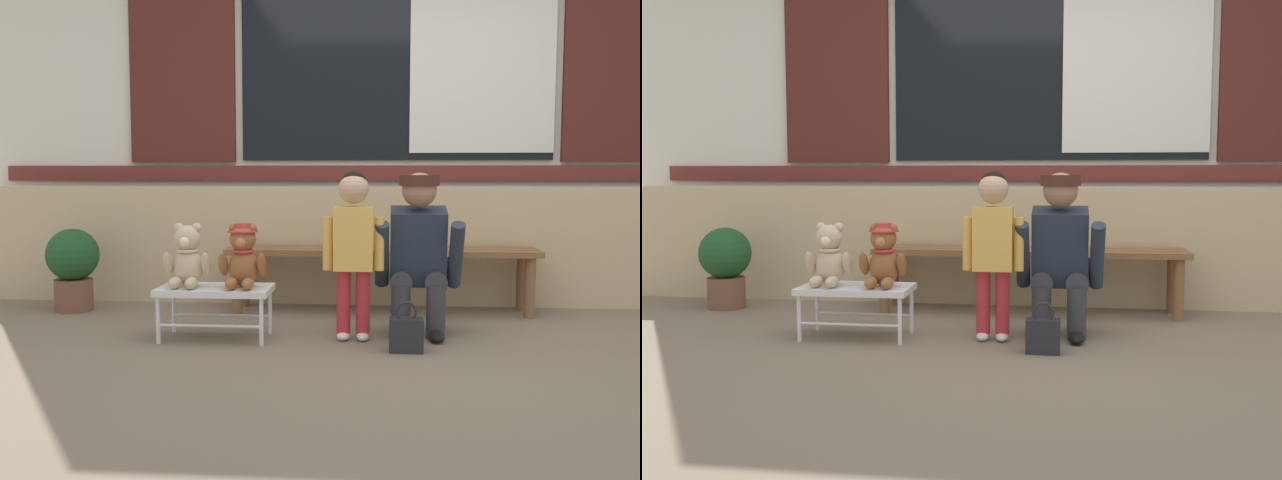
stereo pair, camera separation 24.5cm
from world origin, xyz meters
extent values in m
plane|color=#756651|center=(0.00, 0.00, 0.00)|extent=(60.00, 60.00, 0.00)
cube|color=tan|center=(0.00, 1.43, 0.42)|extent=(6.69, 0.25, 0.85)
cube|color=silver|center=(0.00, 1.95, 1.75)|extent=(6.83, 0.20, 3.50)
cube|color=maroon|center=(0.00, 1.83, 0.95)|extent=(6.28, 0.04, 0.12)
cube|color=black|center=(0.00, 1.84, 1.75)|extent=(2.40, 0.03, 1.40)
cube|color=silver|center=(0.65, 1.82, 1.75)|extent=(1.09, 0.02, 1.29)
cube|color=#4C1E19|center=(-1.68, 1.83, 1.75)|extent=(0.84, 0.05, 1.43)
cube|color=#4C1E19|center=(1.68, 1.83, 1.75)|extent=(0.84, 0.05, 1.43)
cube|color=brown|center=(-0.10, 0.92, 0.42)|extent=(2.10, 0.11, 0.04)
cube|color=brown|center=(-0.10, 1.06, 0.42)|extent=(2.10, 0.11, 0.04)
cube|color=brown|center=(-0.10, 1.20, 0.42)|extent=(2.10, 0.11, 0.04)
cylinder|color=brown|center=(-1.07, 0.92, 0.20)|extent=(0.07, 0.07, 0.40)
cylinder|color=brown|center=(-1.07, 1.20, 0.20)|extent=(0.07, 0.07, 0.40)
cylinder|color=brown|center=(0.87, 0.92, 0.20)|extent=(0.07, 0.07, 0.40)
cylinder|color=brown|center=(0.87, 1.20, 0.20)|extent=(0.07, 0.07, 0.40)
cube|color=silver|center=(-1.05, 0.18, 0.28)|extent=(0.64, 0.36, 0.04)
cylinder|color=silver|center=(-1.34, 0.03, 0.13)|extent=(0.02, 0.02, 0.26)
cylinder|color=silver|center=(-1.34, 0.33, 0.13)|extent=(0.02, 0.02, 0.26)
cylinder|color=silver|center=(-0.76, 0.03, 0.13)|extent=(0.02, 0.02, 0.26)
cylinder|color=silver|center=(-0.76, 0.33, 0.13)|extent=(0.02, 0.02, 0.26)
cylinder|color=silver|center=(-1.05, 0.03, 0.10)|extent=(0.58, 0.02, 0.02)
cylinder|color=silver|center=(-1.05, 0.33, 0.10)|extent=(0.58, 0.02, 0.02)
ellipsoid|color=#CCB289|center=(-1.21, 0.20, 0.41)|extent=(0.17, 0.14, 0.22)
sphere|color=#CCB289|center=(-1.21, 0.19, 0.58)|extent=(0.15, 0.15, 0.15)
sphere|color=#FFEEBB|center=(-1.21, 0.13, 0.56)|extent=(0.06, 0.06, 0.06)
sphere|color=#CCB289|center=(-1.26, 0.20, 0.63)|extent=(0.06, 0.06, 0.06)
ellipsoid|color=#CCB289|center=(-1.32, 0.17, 0.43)|extent=(0.06, 0.11, 0.16)
ellipsoid|color=#CCB289|center=(-1.25, 0.08, 0.33)|extent=(0.06, 0.15, 0.06)
sphere|color=#CCB289|center=(-1.15, 0.20, 0.63)|extent=(0.06, 0.06, 0.06)
ellipsoid|color=#CCB289|center=(-1.10, 0.17, 0.43)|extent=(0.06, 0.11, 0.16)
ellipsoid|color=#CCB289|center=(-1.16, 0.08, 0.33)|extent=(0.06, 0.15, 0.06)
torus|color=beige|center=(-1.21, 0.19, 0.51)|extent=(0.13, 0.13, 0.02)
ellipsoid|color=#93562D|center=(-0.89, 0.20, 0.41)|extent=(0.17, 0.14, 0.22)
sphere|color=#93562D|center=(-0.89, 0.19, 0.58)|extent=(0.15, 0.15, 0.15)
sphere|color=#C87B48|center=(-0.89, 0.13, 0.56)|extent=(0.06, 0.06, 0.06)
sphere|color=#93562D|center=(-0.94, 0.20, 0.63)|extent=(0.06, 0.06, 0.06)
ellipsoid|color=#93562D|center=(-1.00, 0.17, 0.43)|extent=(0.06, 0.11, 0.16)
ellipsoid|color=#93562D|center=(-0.93, 0.08, 0.33)|extent=(0.06, 0.15, 0.06)
sphere|color=#93562D|center=(-0.83, 0.20, 0.63)|extent=(0.06, 0.06, 0.06)
ellipsoid|color=#93562D|center=(-0.78, 0.17, 0.43)|extent=(0.06, 0.11, 0.16)
ellipsoid|color=#93562D|center=(-0.84, 0.08, 0.33)|extent=(0.06, 0.15, 0.06)
torus|color=red|center=(-0.89, 0.19, 0.51)|extent=(0.13, 0.13, 0.02)
cylinder|color=red|center=(-0.89, 0.19, 0.62)|extent=(0.17, 0.17, 0.01)
cylinder|color=red|center=(-0.89, 0.19, 0.64)|extent=(0.10, 0.10, 0.04)
cylinder|color=#B7282D|center=(-0.32, 0.21, 0.22)|extent=(0.08, 0.08, 0.36)
ellipsoid|color=silver|center=(-0.32, 0.19, 0.03)|extent=(0.07, 0.12, 0.05)
cylinder|color=#B7282D|center=(-0.21, 0.21, 0.22)|extent=(0.08, 0.08, 0.36)
ellipsoid|color=silver|center=(-0.21, 0.19, 0.03)|extent=(0.07, 0.12, 0.05)
cube|color=#EAB24C|center=(-0.26, 0.21, 0.58)|extent=(0.22, 0.15, 0.36)
cylinder|color=#EAB24C|center=(-0.41, 0.21, 0.55)|extent=(0.06, 0.06, 0.30)
cylinder|color=#EAB24C|center=(-0.12, 0.21, 0.55)|extent=(0.06, 0.06, 0.30)
sphere|color=tan|center=(-0.26, 0.21, 0.86)|extent=(0.17, 0.17, 0.17)
sphere|color=black|center=(-0.26, 0.23, 0.88)|extent=(0.16, 0.16, 0.16)
cylinder|color=#333338|center=(0.01, 0.29, 0.15)|extent=(0.11, 0.11, 0.30)
cylinder|color=#333338|center=(0.01, 0.43, 0.32)|extent=(0.13, 0.32, 0.13)
ellipsoid|color=black|center=(0.01, 0.21, 0.03)|extent=(0.09, 0.20, 0.06)
cylinder|color=#333338|center=(0.21, 0.29, 0.15)|extent=(0.11, 0.11, 0.30)
cylinder|color=#333338|center=(0.21, 0.43, 0.32)|extent=(0.13, 0.32, 0.13)
ellipsoid|color=black|center=(0.21, 0.21, 0.03)|extent=(0.09, 0.20, 0.06)
cube|color=#232D3D|center=(0.11, 0.40, 0.52)|extent=(0.32, 0.30, 0.47)
cylinder|color=#232D3D|center=(-0.10, 0.30, 0.48)|extent=(0.08, 0.28, 0.40)
cylinder|color=#232D3D|center=(0.32, 0.30, 0.48)|extent=(0.08, 0.28, 0.40)
sphere|color=#9E7051|center=(0.11, 0.33, 0.85)|extent=(0.20, 0.20, 0.20)
cylinder|color=#422319|center=(0.11, 0.33, 0.91)|extent=(0.23, 0.23, 0.06)
cube|color=brown|center=(0.30, 0.49, 0.38)|extent=(0.10, 0.22, 0.16)
cube|color=#232328|center=(0.03, -0.04, 0.09)|extent=(0.18, 0.11, 0.18)
torus|color=#232328|center=(0.03, -0.04, 0.22)|extent=(0.11, 0.01, 0.11)
cylinder|color=brown|center=(-2.22, 0.92, 0.11)|extent=(0.26, 0.26, 0.22)
sphere|color=#1E4C23|center=(-2.22, 0.92, 0.39)|extent=(0.36, 0.36, 0.36)
camera|label=1|loc=(-0.11, -3.77, 0.94)|focal=39.90mm
camera|label=2|loc=(0.14, -3.74, 0.94)|focal=39.90mm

